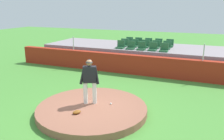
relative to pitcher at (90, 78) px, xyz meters
The scene contains 24 objects.
ground_plane 1.30m from the pitcher, 49.99° to the right, with size 60.00×60.00×0.00m, color #488D36.
pitchers_mound 1.17m from the pitcher, 49.99° to the right, with size 4.07×4.07×0.26m, color #935A45.
pitcher is the anchor object (origin of this frame).
baseball 1.26m from the pitcher, 12.88° to the left, with size 0.07×0.07×0.07m, color white.
fielding_glove 1.36m from the pitcher, 90.62° to the right, with size 0.30×0.20×0.11m, color brown.
brick_barrier 5.36m from the pitcher, 87.99° to the left, with size 16.07×0.40×1.14m, color #A52918.
fence_post_left 6.64m from the pitcher, 126.78° to the left, with size 0.06×0.06×0.87m, color silver.
fence_post_right 6.53m from the pitcher, 54.56° to the left, with size 0.06×0.06×0.87m, color silver.
bleacher_platform 7.84m from the pitcher, 88.63° to the left, with size 13.88×3.88×1.27m, color gray.
stadium_chair_0 6.53m from the pitcher, 100.45° to the left, with size 0.48×0.44×0.50m.
stadium_chair_1 6.41m from the pitcher, 94.36° to the left, with size 0.48×0.44×0.50m.
stadium_chair_2 6.40m from the pitcher, 88.17° to the left, with size 0.48×0.44×0.50m.
stadium_chair_3 6.49m from the pitcher, 82.05° to the left, with size 0.48×0.44×0.50m.
stadium_chair_4 6.57m from the pitcher, 76.05° to the left, with size 0.48×0.44×0.50m.
stadium_chair_5 7.39m from the pitcher, 99.68° to the left, with size 0.48×0.44×0.50m.
stadium_chair_6 7.32m from the pitcher, 94.21° to the left, with size 0.48×0.44×0.50m.
stadium_chair_7 7.30m from the pitcher, 88.46° to the left, with size 0.48×0.44×0.50m.
stadium_chair_8 7.37m from the pitcher, 83.15° to the left, with size 0.48×0.44×0.50m.
stadium_chair_9 7.49m from the pitcher, 77.91° to the left, with size 0.48×0.44×0.50m.
stadium_chair_10 8.30m from the pitcher, 98.32° to the left, with size 0.48×0.44×0.50m.
stadium_chair_11 8.24m from the pitcher, 93.72° to the left, with size 0.48×0.44×0.50m.
stadium_chair_12 8.19m from the pitcher, 88.77° to the left, with size 0.48×0.44×0.50m.
stadium_chair_13 8.24m from the pitcher, 83.92° to the left, with size 0.48×0.44×0.50m.
stadium_chair_14 8.36m from the pitcher, 78.88° to the left, with size 0.48×0.44×0.50m.
Camera 1 is at (3.71, -6.99, 3.81)m, focal length 36.95 mm.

